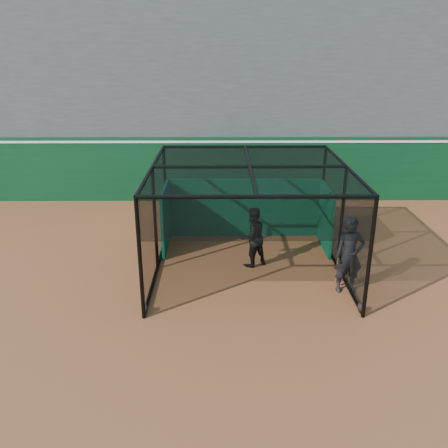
{
  "coord_description": "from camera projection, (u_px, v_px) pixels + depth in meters",
  "views": [
    {
      "loc": [
        -0.03,
        -9.61,
        5.83
      ],
      "look_at": [
        0.05,
        2.0,
        1.4
      ],
      "focal_mm": 38.0,
      "sensor_mm": 36.0,
      "label": 1
    }
  ],
  "objects": [
    {
      "name": "batter",
      "position": [
        252.0,
        237.0,
        13.04
      ],
      "size": [
        1.04,
        0.97,
        1.7
      ],
      "primitive_type": "imported",
      "rotation": [
        0.0,
        0.0,
        3.66
      ],
      "color": "black",
      "rests_on": "ground"
    },
    {
      "name": "ground",
      "position": [
        222.0,
        310.0,
        11.06
      ],
      "size": [
        120.0,
        120.0,
        0.0
      ],
      "primitive_type": "plane",
      "color": "brown",
      "rests_on": "ground"
    },
    {
      "name": "batting_cage",
      "position": [
        248.0,
        219.0,
        12.65
      ],
      "size": [
        5.08,
        5.15,
        2.88
      ],
      "color": "black",
      "rests_on": "ground"
    },
    {
      "name": "on_deck_player",
      "position": [
        349.0,
        255.0,
        11.6
      ],
      "size": [
        0.74,
        0.5,
        1.96
      ],
      "color": "black",
      "rests_on": "ground"
    },
    {
      "name": "outfield_wall",
      "position": [
        221.0,
        168.0,
        18.54
      ],
      "size": [
        50.0,
        0.5,
        2.5
      ],
      "color": "#0A381A",
      "rests_on": "ground"
    },
    {
      "name": "grandstand",
      "position": [
        221.0,
        76.0,
        20.93
      ],
      "size": [
        50.0,
        7.85,
        8.95
      ],
      "color": "#4C4C4F",
      "rests_on": "ground"
    }
  ]
}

